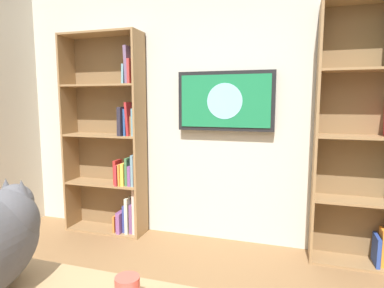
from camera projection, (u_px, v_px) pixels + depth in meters
wall_back at (223, 106)px, 3.20m from camera, size 4.52×0.06×2.70m
bookshelf_left at (377, 135)px, 2.68m from camera, size 0.77×0.28×2.20m
bookshelf_right at (114, 144)px, 3.43m from camera, size 0.87×0.28×2.08m
wall_mounted_tv at (225, 101)px, 3.10m from camera, size 0.92×0.07×0.56m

